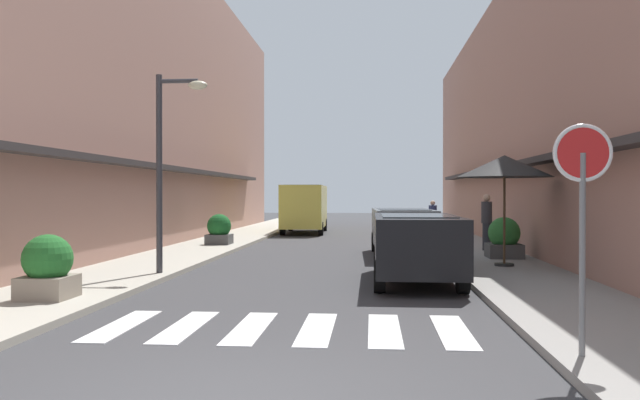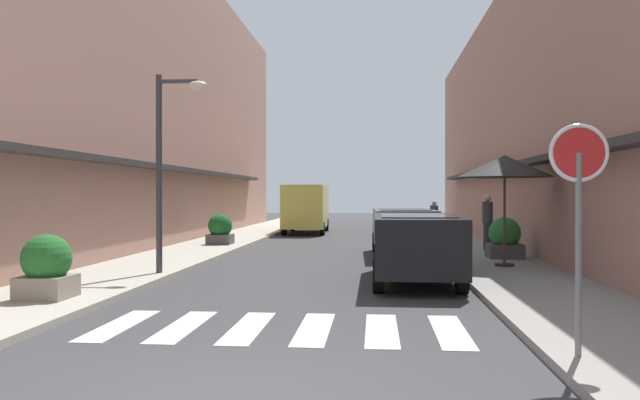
% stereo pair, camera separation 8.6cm
% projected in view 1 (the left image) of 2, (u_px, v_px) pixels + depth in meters
% --- Properties ---
extents(ground_plane, '(86.40, 86.40, 0.00)m').
position_uv_depth(ground_plane, '(335.00, 250.00, 21.22)').
color(ground_plane, '#38383A').
extents(sidewalk_left, '(2.60, 54.98, 0.12)m').
position_uv_depth(sidewalk_left, '(204.00, 248.00, 21.60)').
color(sidewalk_left, '#ADA899').
rests_on(sidewalk_left, ground_plane).
extents(sidewalk_right, '(2.60, 54.98, 0.12)m').
position_uv_depth(sidewalk_right, '(470.00, 250.00, 20.85)').
color(sidewalk_right, gray).
rests_on(sidewalk_right, ground_plane).
extents(building_row_left, '(5.50, 37.35, 11.28)m').
position_uv_depth(building_row_left, '(109.00, 93.00, 22.82)').
color(building_row_left, '#A87A6B').
rests_on(building_row_left, ground_plane).
extents(building_row_right, '(5.50, 37.35, 9.35)m').
position_uv_depth(building_row_right, '(578.00, 114.00, 21.45)').
color(building_row_right, '#A87A6B').
rests_on(building_row_right, ground_plane).
extents(crosswalk, '(5.20, 2.20, 0.01)m').
position_uv_depth(crosswalk, '(284.00, 328.00, 8.85)').
color(crosswalk, silver).
rests_on(crosswalk, ground_plane).
extents(parked_car_near, '(1.82, 4.46, 1.47)m').
position_uv_depth(parked_car_near, '(416.00, 240.00, 13.43)').
color(parked_car_near, black).
rests_on(parked_car_near, ground_plane).
extents(parked_car_mid, '(1.92, 4.44, 1.47)m').
position_uv_depth(parked_car_mid, '(402.00, 226.00, 19.28)').
color(parked_car_mid, '#4C5156').
rests_on(parked_car_mid, ground_plane).
extents(delivery_van, '(2.11, 5.45, 2.37)m').
position_uv_depth(delivery_van, '(305.00, 205.00, 30.78)').
color(delivery_van, '#D8CC4C').
rests_on(delivery_van, ground_plane).
extents(round_street_sign, '(0.65, 0.07, 2.57)m').
position_uv_depth(round_street_sign, '(583.00, 178.00, 6.89)').
color(round_street_sign, slate).
rests_on(round_street_sign, sidewalk_right).
extents(street_lamp, '(1.19, 0.28, 4.52)m').
position_uv_depth(street_lamp, '(168.00, 149.00, 14.18)').
color(street_lamp, '#38383D').
rests_on(street_lamp, sidewalk_left).
extents(cafe_umbrella, '(2.38, 2.38, 2.77)m').
position_uv_depth(cafe_umbrella, '(504.00, 167.00, 15.59)').
color(cafe_umbrella, '#262626').
rests_on(cafe_umbrella, sidewalk_right).
extents(planter_corner, '(0.84, 0.84, 1.11)m').
position_uv_depth(planter_corner, '(48.00, 267.00, 10.70)').
color(planter_corner, gray).
rests_on(planter_corner, sidewalk_left).
extents(planter_midblock, '(0.94, 0.94, 1.15)m').
position_uv_depth(planter_midblock, '(504.00, 239.00, 17.61)').
color(planter_midblock, '#4C4C4C').
rests_on(planter_midblock, sidewalk_right).
extents(planter_far, '(0.86, 0.86, 1.09)m').
position_uv_depth(planter_far, '(219.00, 230.00, 22.43)').
color(planter_far, '#4C4C4C').
rests_on(planter_far, sidewalk_left).
extents(pedestrian_walking_near, '(0.34, 0.34, 1.80)m').
position_uv_depth(pedestrian_walking_near, '(487.00, 221.00, 19.92)').
color(pedestrian_walking_near, '#282B33').
rests_on(pedestrian_walking_near, sidewalk_right).
extents(pedestrian_walking_far, '(0.34, 0.34, 1.53)m').
position_uv_depth(pedestrian_walking_far, '(433.00, 218.00, 26.19)').
color(pedestrian_walking_far, '#282B33').
rests_on(pedestrian_walking_far, sidewalk_right).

